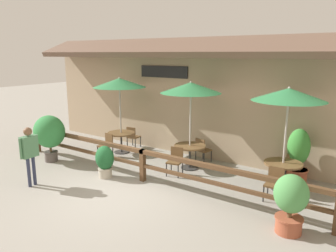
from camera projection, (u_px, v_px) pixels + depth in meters
ground_plane at (118, 193)px, 8.79m from camera, size 60.00×60.00×0.00m
building_facade at (196, 97)px, 11.61m from camera, size 14.28×1.49×4.23m
patio_railing at (143, 158)px, 9.48m from camera, size 10.40×0.14×0.95m
patio_umbrella_near at (119, 83)px, 11.83m from camera, size 1.91×1.91×2.83m
dining_table_near at (121, 136)px, 12.26m from camera, size 1.02×1.02×0.77m
chair_near_streetside at (106, 144)px, 11.73m from camera, size 0.46×0.46×0.85m
chair_near_wallside at (133, 136)px, 12.91m from camera, size 0.47×0.47×0.85m
patio_umbrella_middle at (191, 88)px, 10.12m from camera, size 1.91×1.91×2.83m
dining_table_middle at (190, 150)px, 10.56m from camera, size 1.02×1.02×0.77m
chair_middle_streetside at (175, 160)px, 10.03m from camera, size 0.50×0.50×0.85m
chair_middle_wallside at (202, 149)px, 11.16m from camera, size 0.50×0.50×0.85m
patio_umbrella_far at (289, 95)px, 8.46m from camera, size 1.91×1.91×2.83m
dining_table_far at (283, 168)px, 8.89m from camera, size 1.02×1.02×0.77m
chair_far_streetside at (275, 182)px, 8.28m from camera, size 0.44×0.44×0.85m
chair_far_wallside at (293, 166)px, 9.51m from camera, size 0.49×0.49×0.85m
potted_plant_tall_tropical at (291, 201)px, 6.70m from camera, size 0.70×0.63×1.28m
potted_plant_broad_leaf at (49, 133)px, 11.17m from camera, size 1.12×1.01×1.61m
potted_plant_entrance_palm at (105, 161)px, 9.80m from camera, size 0.58×0.52×0.98m
potted_plant_corner_fern at (298, 155)px, 9.39m from camera, size 0.64×0.64×1.59m
pedestrian at (29, 149)px, 9.04m from camera, size 0.23×0.59×1.69m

